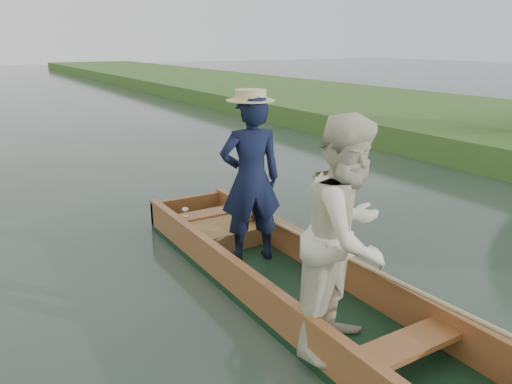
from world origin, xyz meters
TOP-DOWN VIEW (x-y plane):
  - ground at (0.00, 0.00)m, footprint 120.00×120.00m
  - punt at (-0.06, -0.22)m, footprint 1.32×5.00m

SIDE VIEW (x-z plane):
  - ground at x=0.00m, z-range 0.00..0.00m
  - punt at x=-0.06m, z-range -0.25..1.76m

